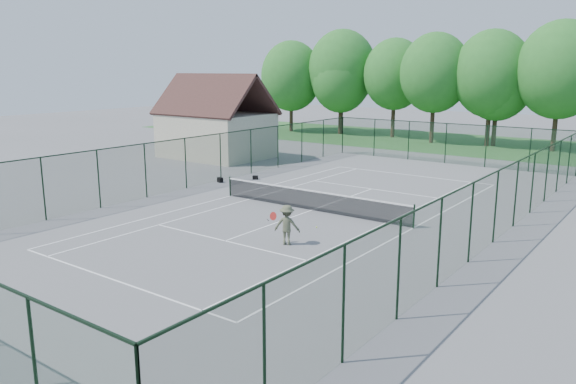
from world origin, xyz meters
name	(u,v)px	position (x,y,z in m)	size (l,w,h in m)	color
ground	(311,210)	(0.00, 0.00, 0.00)	(140.00, 140.00, 0.00)	slate
grass_far	(493,146)	(0.00, 30.00, 0.01)	(80.00, 16.00, 0.01)	#346C2F
court_lines	(311,210)	(0.00, 0.00, 0.00)	(11.05, 23.85, 0.01)	white
tennis_net	(312,199)	(0.00, 0.00, 0.58)	(11.08, 0.08, 1.10)	black
fence_enclosure	(312,180)	(0.00, 0.00, 1.56)	(18.05, 36.05, 3.02)	#1A3E25
utility_building	(216,118)	(-16.00, 10.00, 3.12)	(8.60, 6.27, 6.63)	beige
tree_line_far	(498,80)	(0.00, 30.00, 5.99)	(39.40, 6.40, 9.70)	#3D291D
sports_bag_a	(220,180)	(-8.63, 2.51, 0.15)	(0.39, 0.23, 0.31)	black
sports_bag_b	(255,178)	(-7.44, 4.55, 0.13)	(0.32, 0.20, 0.25)	black
tennis_player	(287,225)	(2.34, -5.24, 0.82)	(2.08, 0.96, 1.64)	#51553D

